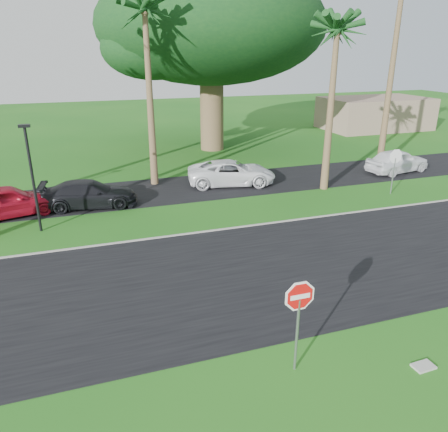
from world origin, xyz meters
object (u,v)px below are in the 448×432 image
at_px(stop_sign_near, 299,308).
at_px(car_red, 7,202).
at_px(car_dark, 89,194).
at_px(car_minivan, 232,173).
at_px(stop_sign_far, 395,162).
at_px(car_pickup, 397,161).

distance_m(stop_sign_near, car_red, 15.99).
relative_size(car_dark, car_minivan, 0.91).
distance_m(stop_sign_near, stop_sign_far, 15.91).
relative_size(stop_sign_far, car_dark, 0.57).
bearing_deg(car_dark, car_red, 99.03).
distance_m(car_minivan, car_pickup, 11.00).
bearing_deg(car_pickup, stop_sign_far, 127.96).
xyz_separation_m(car_red, car_pickup, (22.73, 0.78, -0.02)).
height_order(stop_sign_near, car_minivan, stop_sign_near).
bearing_deg(car_dark, stop_sign_far, -94.73).
bearing_deg(stop_sign_far, stop_sign_near, 43.73).
distance_m(stop_sign_far, car_pickup, 4.92).
bearing_deg(car_minivan, stop_sign_far, -108.21).
bearing_deg(car_red, stop_sign_far, -112.58).
relative_size(car_red, car_minivan, 0.88).
height_order(stop_sign_far, car_minivan, stop_sign_far).
relative_size(stop_sign_far, car_red, 0.59).
xyz_separation_m(car_dark, car_minivan, (8.03, 1.40, 0.03)).
xyz_separation_m(stop_sign_far, car_dark, (-15.79, 3.00, -1.10)).
distance_m(stop_sign_far, car_dark, 16.11).
bearing_deg(car_pickup, car_red, 81.84).
bearing_deg(car_pickup, car_dark, 81.64).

